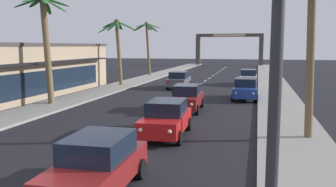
% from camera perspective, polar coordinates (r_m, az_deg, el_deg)
% --- Properties ---
extents(sidewalk_right, '(3.20, 110.00, 0.14)m').
position_cam_1_polar(sidewalk_right, '(27.10, 17.38, -1.59)').
color(sidewalk_right, gray).
rests_on(sidewalk_right, ground).
extents(sidewalk_left, '(3.20, 110.00, 0.14)m').
position_cam_1_polar(sidewalk_left, '(30.42, -13.39, -0.49)').
color(sidewalk_left, gray).
rests_on(sidewalk_left, ground).
extents(lane_markings, '(4.28, 87.72, 0.01)m').
position_cam_1_polar(lane_markings, '(27.60, 1.92, -1.23)').
color(lane_markings, silver).
rests_on(lane_markings, ground).
extents(sedan_lead_at_stop_bar, '(2.04, 4.49, 1.68)m').
position_cam_1_polar(sedan_lead_at_stop_bar, '(10.65, -11.13, -10.97)').
color(sedan_lead_at_stop_bar, maroon).
rests_on(sedan_lead_at_stop_bar, ground).
extents(sedan_third_in_queue, '(2.07, 4.50, 1.68)m').
position_cam_1_polar(sedan_third_in_queue, '(16.90, -0.27, -3.91)').
color(sedan_third_in_queue, red).
rests_on(sedan_third_in_queue, ground).
extents(sedan_fifth_in_queue, '(2.09, 4.51, 1.68)m').
position_cam_1_polar(sedan_fifth_in_queue, '(23.65, 2.97, -0.62)').
color(sedan_fifth_in_queue, maroon).
rests_on(sedan_fifth_in_queue, ground).
extents(sedan_oncoming_far, '(2.03, 4.48, 1.68)m').
position_cam_1_polar(sedan_oncoming_far, '(35.95, 1.74, 2.18)').
color(sedan_oncoming_far, '#4C515B').
rests_on(sedan_oncoming_far, ground).
extents(sedan_parked_nearest_kerb, '(1.95, 4.45, 1.68)m').
position_cam_1_polar(sedan_parked_nearest_kerb, '(40.05, 12.62, 2.55)').
color(sedan_parked_nearest_kerb, silver).
rests_on(sedan_parked_nearest_kerb, ground).
extents(sedan_parked_mid_kerb, '(1.99, 4.47, 1.68)m').
position_cam_1_polar(sedan_parked_mid_kerb, '(29.12, 12.12, 0.76)').
color(sedan_parked_mid_kerb, navy).
rests_on(sedan_parked_mid_kerb, ground).
extents(palm_left_second, '(3.65, 3.80, 7.80)m').
position_cam_1_polar(palm_left_second, '(26.98, -18.83, 9.24)').
color(palm_left_second, brown).
rests_on(palm_left_second, ground).
extents(palm_left_third, '(4.38, 4.45, 6.99)m').
position_cam_1_polar(palm_left_third, '(38.33, -7.95, 8.60)').
color(palm_left_third, brown).
rests_on(palm_left_third, ground).
extents(palm_left_farthest, '(4.28, 4.31, 7.53)m').
position_cam_1_polar(palm_left_farthest, '(50.71, -3.32, 8.95)').
color(palm_left_farthest, brown).
rests_on(palm_left_farthest, ground).
extents(palm_right_second, '(3.03, 3.08, 8.22)m').
position_cam_1_polar(palm_right_second, '(17.10, 21.78, 12.77)').
color(palm_right_second, brown).
rests_on(palm_right_second, ground).
extents(town_gateway_arch, '(14.34, 0.90, 6.83)m').
position_cam_1_polar(town_gateway_arch, '(79.23, 9.63, 7.57)').
color(town_gateway_arch, '#423D38').
rests_on(town_gateway_arch, ground).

